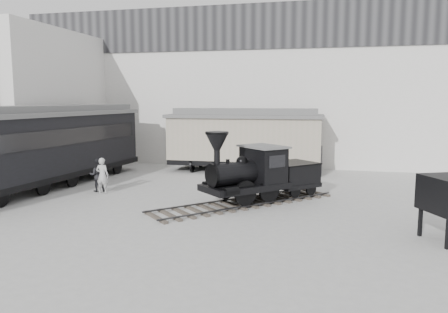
% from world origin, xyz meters
% --- Properties ---
extents(ground, '(90.00, 90.00, 0.00)m').
position_xyz_m(ground, '(0.00, 0.00, 0.00)').
color(ground, '#9E9E9B').
extents(north_wall, '(34.00, 2.51, 11.00)m').
position_xyz_m(north_wall, '(0.00, 14.98, 5.55)').
color(north_wall, silver).
rests_on(north_wall, ground).
extents(west_pavilion, '(7.00, 12.11, 9.00)m').
position_xyz_m(west_pavilion, '(-14.50, 9.96, 4.49)').
color(west_pavilion, silver).
rests_on(west_pavilion, ground).
extents(locomotive, '(7.78, 7.94, 3.23)m').
position_xyz_m(locomotive, '(1.95, 3.45, 1.19)').
color(locomotive, '#403930').
rests_on(locomotive, ground).
extents(boxcar, '(10.07, 3.35, 4.10)m').
position_xyz_m(boxcar, '(-0.21, 11.81, 2.15)').
color(boxcar, black).
rests_on(boxcar, ground).
extents(passenger_coach, '(4.62, 15.26, 4.02)m').
position_xyz_m(passenger_coach, '(-9.50, 4.28, 2.22)').
color(passenger_coach, black).
rests_on(passenger_coach, ground).
extents(visitor_a, '(0.67, 0.45, 1.79)m').
position_xyz_m(visitor_a, '(-5.89, 3.64, 0.90)').
color(visitor_a, '#B7B7B7').
rests_on(visitor_a, ground).
extents(visitor_b, '(1.01, 0.92, 1.70)m').
position_xyz_m(visitor_b, '(-6.33, 3.96, 0.85)').
color(visitor_b, black).
rests_on(visitor_b, ground).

